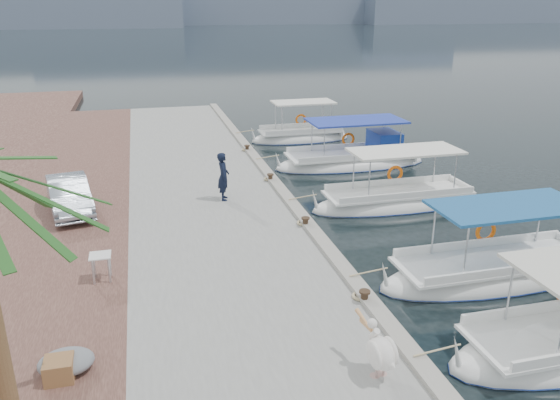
{
  "coord_description": "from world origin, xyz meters",
  "views": [
    {
      "loc": [
        -5.27,
        -14.39,
        7.43
      ],
      "look_at": [
        -1.0,
        2.34,
        1.2
      ],
      "focal_mm": 35.0,
      "sensor_mm": 36.0,
      "label": 1
    }
  ],
  "objects_px": {
    "fishing_caique_c": "(397,203)",
    "pelican": "(381,351)",
    "fishing_caique_b": "(494,274)",
    "fishing_caique_d": "(353,161)",
    "fishing_caique_e": "(300,138)",
    "parked_car": "(69,195)",
    "fisherman": "(223,176)"
  },
  "relations": [
    {
      "from": "fisherman",
      "to": "fishing_caique_b",
      "type": "bearing_deg",
      "value": -129.33
    },
    {
      "from": "fishing_caique_b",
      "to": "fishing_caique_e",
      "type": "xyz_separation_m",
      "value": [
        -0.67,
        17.48,
        0.0
      ]
    },
    {
      "from": "fishing_caique_b",
      "to": "fishing_caique_d",
      "type": "distance_m",
      "value": 11.93
    },
    {
      "from": "fishing_caique_d",
      "to": "fishing_caique_e",
      "type": "height_order",
      "value": "same"
    },
    {
      "from": "pelican",
      "to": "parked_car",
      "type": "distance_m",
      "value": 13.03
    },
    {
      "from": "fishing_caique_c",
      "to": "fishing_caique_e",
      "type": "height_order",
      "value": "same"
    },
    {
      "from": "fishing_caique_e",
      "to": "pelican",
      "type": "xyz_separation_m",
      "value": [
        -4.62,
        -21.27,
        0.93
      ]
    },
    {
      "from": "fishing_caique_d",
      "to": "fisherman",
      "type": "bearing_deg",
      "value": -146.07
    },
    {
      "from": "fishing_caique_c",
      "to": "pelican",
      "type": "bearing_deg",
      "value": -117.74
    },
    {
      "from": "fishing_caique_b",
      "to": "pelican",
      "type": "height_order",
      "value": "fishing_caique_b"
    },
    {
      "from": "fishing_caique_c",
      "to": "fishing_caique_d",
      "type": "distance_m",
      "value": 5.76
    },
    {
      "from": "fishing_caique_e",
      "to": "fishing_caique_d",
      "type": "bearing_deg",
      "value": -79.51
    },
    {
      "from": "fishing_caique_b",
      "to": "pelican",
      "type": "bearing_deg",
      "value": -144.33
    },
    {
      "from": "fishing_caique_b",
      "to": "fishing_caique_d",
      "type": "relative_size",
      "value": 0.93
    },
    {
      "from": "fishing_caique_b",
      "to": "fisherman",
      "type": "xyz_separation_m",
      "value": [
        -6.68,
        7.19,
        1.28
      ]
    },
    {
      "from": "fishing_caique_b",
      "to": "fishing_caique_e",
      "type": "distance_m",
      "value": 17.49
    },
    {
      "from": "fishing_caique_d",
      "to": "fishing_caique_c",
      "type": "bearing_deg",
      "value": -94.05
    },
    {
      "from": "fishing_caique_e",
      "to": "fishing_caique_b",
      "type": "bearing_deg",
      "value": -87.81
    },
    {
      "from": "fishing_caique_c",
      "to": "fisherman",
      "type": "height_order",
      "value": "fisherman"
    },
    {
      "from": "fishing_caique_b",
      "to": "pelican",
      "type": "relative_size",
      "value": 5.07
    },
    {
      "from": "fishing_caique_b",
      "to": "pelican",
      "type": "distance_m",
      "value": 6.58
    },
    {
      "from": "pelican",
      "to": "fisherman",
      "type": "height_order",
      "value": "fisherman"
    },
    {
      "from": "fishing_caique_e",
      "to": "fisherman",
      "type": "height_order",
      "value": "fisherman"
    },
    {
      "from": "fishing_caique_c",
      "to": "pelican",
      "type": "relative_size",
      "value": 5.01
    },
    {
      "from": "parked_car",
      "to": "pelican",
      "type": "bearing_deg",
      "value": -70.11
    },
    {
      "from": "pelican",
      "to": "fisherman",
      "type": "xyz_separation_m",
      "value": [
        -1.39,
        10.98,
        0.34
      ]
    },
    {
      "from": "fishing_caique_c",
      "to": "parked_car",
      "type": "bearing_deg",
      "value": 174.68
    },
    {
      "from": "fisherman",
      "to": "fishing_caique_e",
      "type": "bearing_deg",
      "value": -22.49
    },
    {
      "from": "fishing_caique_c",
      "to": "pelican",
      "type": "height_order",
      "value": "fishing_caique_c"
    },
    {
      "from": "fishing_caique_d",
      "to": "pelican",
      "type": "height_order",
      "value": "fishing_caique_d"
    },
    {
      "from": "pelican",
      "to": "fishing_caique_e",
      "type": "bearing_deg",
      "value": 77.74
    },
    {
      "from": "fishing_caique_c",
      "to": "fishing_caique_e",
      "type": "xyz_separation_m",
      "value": [
        -0.62,
        11.3,
        0.0
      ]
    }
  ]
}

